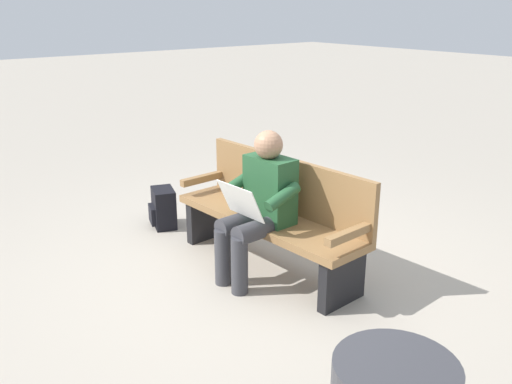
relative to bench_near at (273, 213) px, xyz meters
name	(u,v)px	position (x,y,z in m)	size (l,w,h in m)	color
ground_plane	(267,266)	(0.00, 0.07, -0.46)	(40.00, 40.00, 0.00)	#A89E8E
bench_near	(273,213)	(0.00, 0.00, 0.00)	(1.82, 0.57, 0.90)	olive
person_seated	(259,203)	(-0.10, 0.23, 0.17)	(0.59, 0.59, 1.18)	#23512D
backpack	(163,208)	(1.31, 0.29, -0.27)	(0.35, 0.31, 0.38)	black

